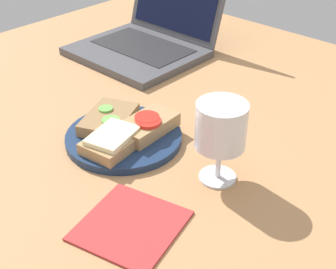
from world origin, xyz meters
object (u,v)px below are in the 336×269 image
at_px(sandwich_with_tomato, 148,125).
at_px(laptop, 148,37).
at_px(plate, 124,137).
at_px(wine_glass, 221,129).
at_px(napkin, 131,225).
at_px(sandwich_with_cucumber, 109,119).
at_px(sandwich_with_cheese, 113,141).

xyz_separation_m(sandwich_with_tomato, laptop, (-0.29, 0.30, 0.01)).
distance_m(plate, wine_glass, 0.22).
distance_m(wine_glass, laptop, 0.56).
distance_m(sandwich_with_tomato, napkin, 0.24).
xyz_separation_m(sandwich_with_cucumber, sandwich_with_tomato, (0.07, 0.03, 0.00)).
height_order(sandwich_with_tomato, laptop, laptop).
bearing_deg(sandwich_with_cheese, sandwich_with_cucumber, 143.82).
bearing_deg(sandwich_with_cucumber, plate, -5.96).
relative_size(plate, wine_glass, 1.54).
bearing_deg(sandwich_with_cheese, napkin, -34.44).
bearing_deg(laptop, plate, -51.46).
bearing_deg(wine_glass, sandwich_with_cheese, -158.45).
xyz_separation_m(wine_glass, laptop, (-0.46, 0.31, -0.06)).
bearing_deg(sandwich_with_cheese, wine_glass, 21.55).
height_order(plate, sandwich_with_cheese, sandwich_with_cheese).
height_order(sandwich_with_tomato, napkin, sandwich_with_tomato).
height_order(wine_glass, napkin, wine_glass).
height_order(sandwich_with_cucumber, laptop, laptop).
bearing_deg(laptop, wine_glass, -33.35).
relative_size(sandwich_with_cucumber, sandwich_with_cheese, 1.23).
distance_m(sandwich_with_cucumber, sandwich_with_tomato, 0.08).
distance_m(sandwich_with_cheese, wine_glass, 0.20).
xyz_separation_m(sandwich_with_cucumber, sandwich_with_cheese, (0.06, -0.05, 0.00)).
xyz_separation_m(sandwich_with_cucumber, wine_glass, (0.24, 0.02, 0.07)).
distance_m(plate, napkin, 0.23).
bearing_deg(wine_glass, sandwich_with_cucumber, -174.24).
xyz_separation_m(plate, sandwich_with_tomato, (0.03, 0.04, 0.02)).
bearing_deg(napkin, wine_glass, 82.47).
bearing_deg(sandwich_with_cucumber, sandwich_with_tomato, 23.63).
relative_size(sandwich_with_cucumber, sandwich_with_tomato, 1.17).
bearing_deg(napkin, sandwich_with_tomato, 128.48).
bearing_deg(sandwich_with_cucumber, wine_glass, 5.76).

